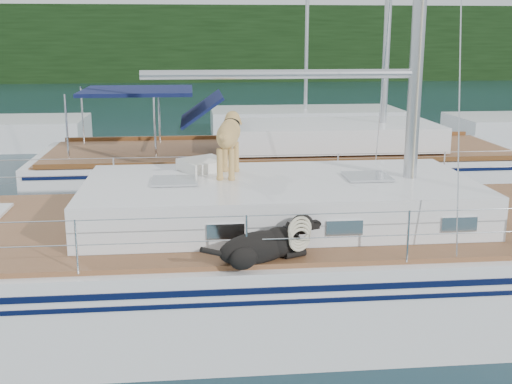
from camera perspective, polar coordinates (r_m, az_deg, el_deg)
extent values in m
plane|color=black|center=(9.12, -3.05, -10.19)|extent=(120.00, 120.00, 0.00)
cube|color=black|center=(53.33, -5.51, 12.98)|extent=(90.00, 3.00, 6.00)
cube|color=#595147|center=(54.62, -5.46, 10.48)|extent=(92.00, 1.00, 1.20)
cube|color=white|center=(8.93, -3.09, -7.25)|extent=(12.00, 3.80, 1.40)
cube|color=brown|center=(8.70, -3.15, -2.76)|extent=(11.52, 3.50, 0.06)
cube|color=white|center=(8.68, 2.10, -0.68)|extent=(5.20, 2.50, 0.55)
cylinder|color=silver|center=(8.42, 2.20, 10.42)|extent=(3.60, 0.12, 0.12)
cylinder|color=silver|center=(6.86, -2.53, -2.18)|extent=(10.56, 0.01, 0.01)
cylinder|color=silver|center=(10.26, -3.65, 3.18)|extent=(10.56, 0.01, 0.01)
cube|color=#1C31AF|center=(10.10, -5.22, -0.13)|extent=(0.65, 0.46, 0.05)
cube|color=white|center=(9.25, -4.68, 2.43)|extent=(0.80, 0.77, 0.16)
torus|color=beige|center=(7.09, 3.91, -3.33)|extent=(0.40, 0.25, 0.38)
cube|color=white|center=(14.99, 2.16, 1.25)|extent=(11.00, 3.50, 1.30)
cube|color=brown|center=(14.86, 2.19, 3.69)|extent=(10.56, 3.29, 0.06)
cube|color=white|center=(15.02, 6.76, 5.06)|extent=(4.80, 2.30, 0.55)
cube|color=#111B47|center=(14.59, -10.46, 8.83)|extent=(2.40, 2.30, 0.08)
cube|color=white|center=(24.94, 4.39, 6.14)|extent=(7.20, 3.00, 1.10)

